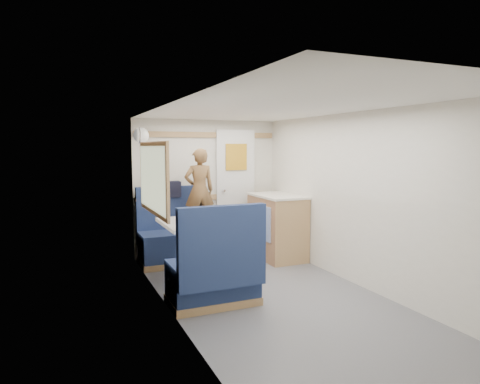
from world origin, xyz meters
name	(u,v)px	position (x,y,z in m)	size (l,w,h in m)	color
floor	(278,301)	(0.00, 0.00, 0.00)	(4.50, 4.50, 0.00)	#515156
ceiling	(280,107)	(0.00, 0.00, 2.00)	(4.50, 4.50, 0.00)	silver
wall_back	(207,187)	(0.00, 2.25, 1.00)	(2.20, 0.02, 2.00)	silver
wall_left	(173,213)	(-1.10, 0.00, 1.00)	(0.02, 4.50, 2.00)	silver
wall_right	(365,201)	(1.10, 0.00, 1.00)	(0.02, 4.50, 2.00)	silver
oak_trim_low	(208,197)	(0.00, 2.23, 0.85)	(2.15, 0.02, 0.08)	#986744
oak_trim_high	(207,135)	(0.00, 2.23, 1.78)	(2.15, 0.02, 0.08)	#986744
side_window	(152,178)	(-1.08, 1.00, 1.25)	(0.04, 1.30, 0.72)	#9BA088
rear_door	(236,188)	(0.45, 2.22, 0.97)	(0.62, 0.12, 1.86)	white
dinette_table	(190,235)	(-0.65, 1.00, 0.57)	(0.62, 0.92, 0.72)	white
bench_far	(172,242)	(-0.65, 1.86, 0.30)	(0.90, 0.59, 1.05)	#171C49
bench_near	(215,277)	(-0.65, 0.14, 0.30)	(0.90, 0.59, 1.05)	#171C49
ledge	(167,198)	(-0.65, 2.12, 0.88)	(0.90, 0.14, 0.04)	#986744
dome_light	(141,135)	(-1.04, 1.85, 1.75)	(0.20, 0.20, 0.20)	white
galley_counter	(277,226)	(0.82, 1.55, 0.47)	(0.57, 0.92, 0.92)	#986744
person	(199,190)	(-0.30, 1.71, 1.02)	(0.41, 0.27, 1.13)	brown
duffel_bag	(164,189)	(-0.69, 2.12, 1.01)	(0.45, 0.22, 0.22)	black
tray	(203,221)	(-0.52, 0.92, 0.73)	(0.26, 0.34, 0.02)	white
orange_fruit	(208,217)	(-0.45, 0.92, 0.77)	(0.07, 0.07, 0.07)	orange
cheese_block	(202,223)	(-0.61, 0.66, 0.75)	(0.10, 0.06, 0.03)	#F3D68C
wine_glass	(188,210)	(-0.65, 1.09, 0.84)	(0.08, 0.08, 0.17)	white
tumbler_left	(179,224)	(-0.88, 0.62, 0.77)	(0.06, 0.06, 0.10)	white
tumbler_mid	(183,216)	(-0.68, 1.15, 0.77)	(0.07, 0.07, 0.11)	white
tumbler_right	(202,217)	(-0.50, 0.98, 0.77)	(0.06, 0.06, 0.10)	white
beer_glass	(201,213)	(-0.43, 1.23, 0.77)	(0.07, 0.07, 0.11)	#8C5814
pepper_grinder	(181,216)	(-0.72, 1.12, 0.77)	(0.04, 0.04, 0.10)	black
bread_loaf	(200,213)	(-0.43, 1.29, 0.77)	(0.14, 0.26, 0.11)	brown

